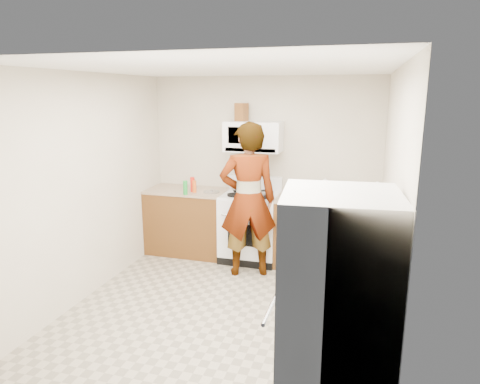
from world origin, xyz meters
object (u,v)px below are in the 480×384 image
at_px(gas_range, 251,225).
at_px(saucepan, 238,185).
at_px(person, 248,200).
at_px(kettle, 325,189).
at_px(fridge, 335,322).
at_px(microwave, 253,137).

distance_m(gas_range, saucepan, 0.59).
bearing_deg(gas_range, person, -79.06).
relative_size(gas_range, person, 0.58).
relative_size(gas_range, kettle, 5.64).
relative_size(gas_range, saucepan, 5.84).
xyz_separation_m(gas_range, saucepan, (-0.23, 0.17, 0.52)).
bearing_deg(kettle, saucepan, -175.77).
distance_m(gas_range, fridge, 3.24).
distance_m(gas_range, person, 0.70).
bearing_deg(saucepan, fridge, -63.26).
height_order(gas_range, person, person).
distance_m(microwave, kettle, 1.18).
xyz_separation_m(microwave, saucepan, (-0.23, 0.04, -0.69)).
height_order(microwave, kettle, microwave).
xyz_separation_m(microwave, fridge, (1.33, -3.05, -0.85)).
bearing_deg(kettle, microwave, -173.68).
distance_m(person, kettle, 1.08).
xyz_separation_m(microwave, kettle, (0.98, 0.01, -0.66)).
xyz_separation_m(fridge, saucepan, (-1.56, 3.10, 0.16)).
distance_m(person, fridge, 2.74).
xyz_separation_m(person, kettle, (0.88, 0.62, 0.06)).
bearing_deg(microwave, gas_range, -90.00).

